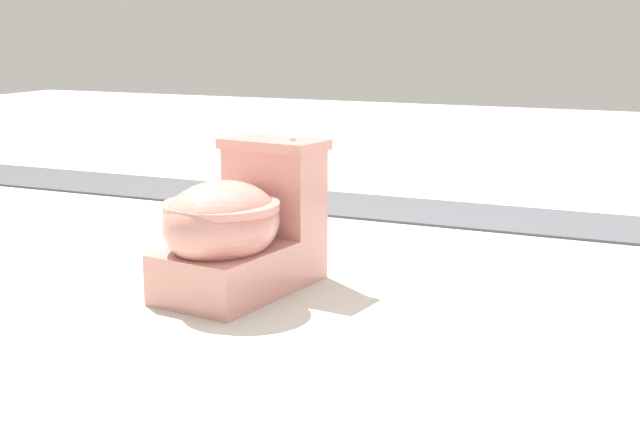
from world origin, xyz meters
TOP-DOWN VIEW (x-y plane):
  - ground_plane at (0.00, 0.00)m, footprint 14.00×14.00m
  - gravel_strip at (-1.30, 0.50)m, footprint 0.56×8.00m
  - toilet at (0.20, -0.04)m, footprint 0.68×0.46m

SIDE VIEW (x-z plane):
  - ground_plane at x=0.00m, z-range 0.00..0.00m
  - gravel_strip at x=-1.30m, z-range 0.00..0.01m
  - toilet at x=0.20m, z-range -0.04..0.48m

